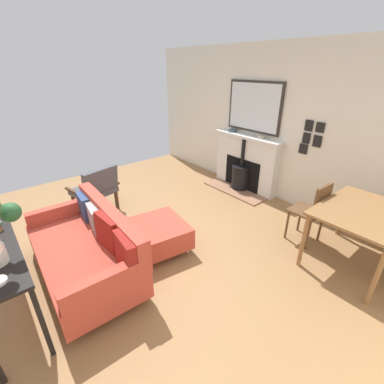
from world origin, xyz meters
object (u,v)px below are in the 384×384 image
Objects in this scene: ottoman at (159,233)px; dining_chair_near_fireplace at (314,209)px; mantel_bowl_far at (261,137)px; dining_table at (364,217)px; mantel_bowl_near at (232,130)px; sofa at (89,249)px; armchair_accent at (96,187)px; fireplace at (245,166)px.

dining_chair_near_fireplace is at bearing 143.98° from ottoman.
dining_chair_near_fireplace is (0.75, 1.49, -0.57)m from mantel_bowl_far.
ottoman is 0.93× the size of dining_chair_near_fireplace.
dining_table is at bearing 70.26° from mantel_bowl_far.
mantel_bowl_far reaches higher than mantel_bowl_near.
mantel_bowl_far is at bearing -177.03° from sofa.
armchair_accent reaches higher than sofa.
armchair_accent is at bearing -59.54° from dining_table.
fireplace is 2.79m from armchair_accent.
dining_table is 0.59m from dining_chair_near_fireplace.
ottoman is at bearing -46.95° from dining_table.
dining_table is (0.74, 2.77, -0.43)m from mantel_bowl_near.
mantel_bowl_far reaches higher than dining_table.
dining_chair_near_fireplace is at bearing 63.46° from mantel_bowl_far.
sofa is 1.52m from armchair_accent.
ottoman is 0.72× the size of dining_table.
sofa is 2.09× the size of ottoman.
fireplace is 12.15× the size of mantel_bowl_far.
fireplace is 1.63× the size of dining_chair_near_fireplace.
armchair_accent is (0.24, -1.47, 0.23)m from ottoman.
fireplace is at bearing -166.49° from ottoman.
mantel_bowl_far is (0.00, 0.70, 0.01)m from mantel_bowl_near.
mantel_bowl_near is 3.50m from sofa.
mantel_bowl_far is at bearing -109.74° from dining_table.
mantel_bowl_near is 0.09× the size of sofa.
sofa is 3.21m from dining_table.
mantel_bowl_near is 1.37× the size of mantel_bowl_far.
mantel_bowl_far is 3.40m from sofa.
mantel_bowl_near is 0.70m from mantel_bowl_far.
fireplace is 0.70m from mantel_bowl_far.
fireplace is 2.48m from ottoman.
sofa is 1.94× the size of dining_chair_near_fireplace.
sofa is 2.89m from dining_chair_near_fireplace.
ottoman is at bearing 99.42° from armchair_accent.
dining_chair_near_fireplace reaches higher than armchair_accent.
armchair_accent is at bearing -80.58° from ottoman.
dining_chair_near_fireplace is at bearing -89.74° from dining_table.
dining_chair_near_fireplace is (-1.92, 2.69, 0.08)m from armchair_accent.
fireplace is 3.32m from sofa.
fireplace reaches higher than dining_table.
fireplace reaches higher than dining_chair_near_fireplace.
fireplace is at bearing -112.00° from dining_chair_near_fireplace.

